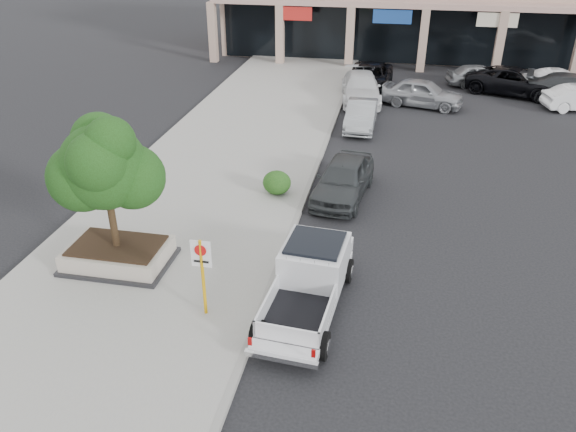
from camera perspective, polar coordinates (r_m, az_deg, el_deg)
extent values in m
plane|color=black|center=(16.64, 3.60, -7.67)|extent=(120.00, 120.00, 0.00)
cube|color=gray|center=(22.79, -8.07, 2.92)|extent=(8.00, 52.00, 0.15)
cube|color=gray|center=(21.88, 1.78, 2.08)|extent=(0.20, 52.00, 0.15)
cube|color=tan|center=(42.11, 21.08, 19.22)|extent=(40.00, 2.20, 0.35)
cube|color=tan|center=(43.32, -7.65, 18.00)|extent=(0.55, 0.55, 4.20)
cube|color=black|center=(43.49, 20.35, 16.48)|extent=(39.20, 0.08, 3.90)
cube|color=black|center=(18.32, -16.73, -4.45)|extent=(3.20, 2.20, 0.12)
cube|color=#A99D8E|center=(18.16, -16.86, -3.63)|extent=(3.00, 2.00, 0.50)
cube|color=black|center=(18.01, -16.98, -2.87)|extent=(2.70, 1.70, 0.06)
cylinder|color=black|center=(17.48, -17.50, 0.29)|extent=(0.22, 0.22, 2.20)
sphere|color=#19340E|center=(16.86, -18.23, 4.79)|extent=(2.50, 2.50, 2.50)
sphere|color=#19340E|center=(16.93, -15.48, 3.83)|extent=(1.90, 1.90, 1.90)
sphere|color=#19340E|center=(17.19, -18.66, 7.35)|extent=(1.60, 1.60, 1.60)
cylinder|color=#E3A10B|center=(15.06, -8.62, -6.24)|extent=(0.09, 0.09, 2.30)
cube|color=white|center=(14.65, -8.83, -3.82)|extent=(0.55, 0.03, 0.78)
cylinder|color=red|center=(14.57, -8.90, -3.49)|extent=(0.32, 0.02, 0.32)
ellipsoid|color=#154413|center=(21.68, -1.14, 3.41)|extent=(1.10, 0.99, 0.93)
imported|color=#323537|center=(21.76, 5.65, 3.80)|extent=(2.37, 4.69, 1.53)
imported|color=#96999D|center=(29.35, 7.44, 10.14)|extent=(1.47, 4.16, 1.37)
imported|color=silver|center=(33.85, 7.41, 12.79)|extent=(2.85, 5.61, 1.56)
imported|color=black|center=(36.25, 8.24, 13.78)|extent=(2.87, 5.74, 1.56)
imported|color=#97999F|center=(33.45, 13.50, 12.07)|extent=(4.90, 2.90, 1.56)
imported|color=white|center=(38.27, 26.05, 12.00)|extent=(4.73, 1.98, 1.52)
imported|color=#2D2F32|center=(37.14, 27.22, 11.39)|extent=(5.93, 3.42, 1.62)
imported|color=black|center=(37.47, 22.10, 12.54)|extent=(6.28, 4.42, 1.59)
imported|color=#96999D|center=(38.75, 18.84, 13.40)|extent=(4.32, 2.59, 1.38)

